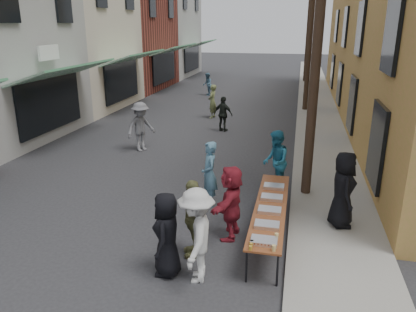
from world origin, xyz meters
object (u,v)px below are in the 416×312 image
at_px(catering_tray_sausage, 264,241).
at_px(utility_pole_near, 318,31).
at_px(guest_front_c, 275,162).
at_px(guest_front_a, 167,234).
at_px(server, 343,190).
at_px(utility_pole_far, 308,26).
at_px(utility_pole_mid, 311,27).
at_px(serving_table, 270,208).

bearing_deg(catering_tray_sausage, utility_pole_near, 78.93).
xyz_separation_m(utility_pole_near, guest_front_c, (-0.90, 0.11, -3.59)).
height_order(guest_front_a, server, server).
bearing_deg(guest_front_a, utility_pole_far, 171.13).
relative_size(utility_pole_near, guest_front_c, 4.94).
bearing_deg(utility_pole_mid, serving_table, -93.25).
bearing_deg(catering_tray_sausage, utility_pole_far, 88.32).
distance_m(utility_pole_far, server, 26.10).
bearing_deg(utility_pole_near, guest_front_a, -120.69).
bearing_deg(serving_table, guest_front_c, 91.56).
bearing_deg(server, serving_table, 107.22).
bearing_deg(utility_pole_far, guest_front_a, -95.34).
xyz_separation_m(utility_pole_near, utility_pole_far, (0.00, 24.00, 0.00)).
relative_size(guest_front_c, server, 1.00).
height_order(utility_pole_mid, guest_front_a, utility_pole_mid).
bearing_deg(guest_front_a, guest_front_c, 155.50).
distance_m(utility_pole_mid, server, 14.31).
height_order(utility_pole_mid, server, utility_pole_mid).
distance_m(utility_pole_near, utility_pole_mid, 12.00).
xyz_separation_m(utility_pole_far, server, (0.78, -25.85, -3.49)).
distance_m(utility_pole_far, serving_table, 26.86).
bearing_deg(utility_pole_mid, utility_pole_far, 90.00).
bearing_deg(server, utility_pole_near, 15.92).
relative_size(utility_pole_near, utility_pole_mid, 1.00).
xyz_separation_m(utility_pole_far, catering_tray_sausage, (-0.83, -28.22, -3.71)).
relative_size(utility_pole_far, serving_table, 2.25).
distance_m(utility_pole_near, utility_pole_far, 24.00).
bearing_deg(utility_pole_near, server, -67.17).
relative_size(utility_pole_near, serving_table, 2.25).
xyz_separation_m(utility_pole_mid, guest_front_a, (-2.66, -16.49, -3.65)).
bearing_deg(utility_pole_far, serving_table, -91.78).
distance_m(guest_front_a, guest_front_c, 4.92).
height_order(utility_pole_mid, utility_pole_far, same).
bearing_deg(serving_table, utility_pole_mid, 86.75).
height_order(serving_table, guest_front_a, guest_front_a).
xyz_separation_m(utility_pole_mid, catering_tray_sausage, (-0.83, -16.22, -3.71)).
height_order(utility_pole_near, guest_front_c, utility_pole_near).
bearing_deg(guest_front_c, guest_front_a, -28.60).
distance_m(utility_pole_far, catering_tray_sausage, 28.48).
height_order(utility_pole_mid, guest_front_c, utility_pole_mid).
relative_size(guest_front_a, guest_front_c, 0.93).
xyz_separation_m(serving_table, catering_tray_sausage, (-0.00, -1.65, 0.08)).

